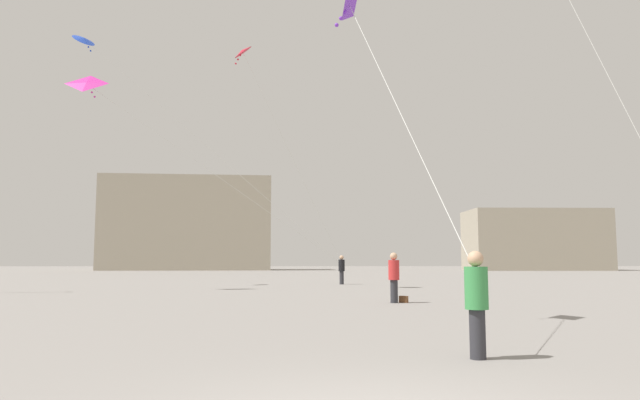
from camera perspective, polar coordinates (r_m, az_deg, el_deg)
person_in_red at (r=21.05m, az=7.22°, el=-7.29°), size 0.39×0.39×1.77m
person_in_black at (r=37.09m, az=2.12°, el=-6.68°), size 0.40×0.40×1.82m
person_in_green at (r=9.39m, az=15.02°, el=-9.33°), size 0.36×0.36×1.64m
kite_cobalt_diamond at (r=38.88m, az=-21.83°, el=14.17°), size 16.49×3.72×13.87m
kite_crimson_diamond at (r=32.90m, az=-7.46°, el=13.95°), size 6.41×7.01×11.87m
kite_magenta_delta at (r=32.58m, az=-21.27°, el=10.14°), size 14.34×8.12×9.61m
kite_violet_delta at (r=15.43m, az=2.92°, el=18.05°), size 1.91×5.75×6.96m
building_left_hall at (r=95.78m, az=-12.66°, el=-2.32°), size 26.71×13.42×14.52m
building_centre_hall at (r=96.14m, az=20.20°, el=-3.70°), size 20.46×9.65×9.22m
handbag_beside_flyer at (r=21.24m, az=8.15°, el=-9.56°), size 0.32×0.33×0.24m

